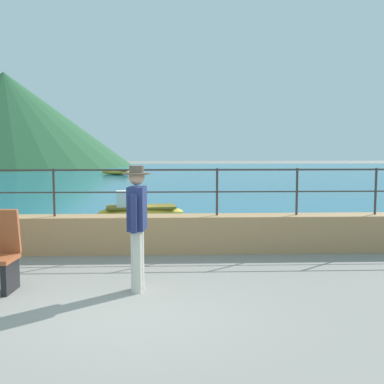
% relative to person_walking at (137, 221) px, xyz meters
% --- Properties ---
extents(ground_plane, '(120.00, 120.00, 0.00)m').
position_rel_person_walking_xyz_m(ground_plane, '(-0.20, -0.78, -0.98)').
color(ground_plane, gray).
extents(promenade_wall, '(20.00, 0.56, 0.70)m').
position_rel_person_walking_xyz_m(promenade_wall, '(-0.20, 2.42, -0.63)').
color(promenade_wall, tan).
rests_on(promenade_wall, ground).
extents(railing, '(18.44, 0.04, 0.90)m').
position_rel_person_walking_xyz_m(railing, '(-0.20, 2.42, 0.34)').
color(railing, '#383330').
rests_on(railing, promenade_wall).
extents(lake_water, '(64.00, 44.32, 0.06)m').
position_rel_person_walking_xyz_m(lake_water, '(-0.20, 25.06, -0.95)').
color(lake_water, '#236B89').
rests_on(lake_water, ground).
extents(hill_main, '(25.46, 25.46, 9.41)m').
position_rel_person_walking_xyz_m(hill_main, '(-16.34, 41.95, 3.73)').
color(hill_main, '#285633').
rests_on(hill_main, ground).
extents(person_walking, '(0.38, 0.57, 1.75)m').
position_rel_person_walking_xyz_m(person_walking, '(0.00, 0.00, 0.00)').
color(person_walking, beige).
rests_on(person_walking, ground).
extents(boat_0, '(2.47, 1.72, 0.36)m').
position_rel_person_walking_xyz_m(boat_0, '(-3.42, 26.25, -0.72)').
color(boat_0, gold).
rests_on(boat_0, lake_water).
extents(boat_2, '(2.39, 1.16, 0.76)m').
position_rel_person_walking_xyz_m(boat_2, '(-0.42, 6.14, -0.65)').
color(boat_2, gold).
rests_on(boat_2, lake_water).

